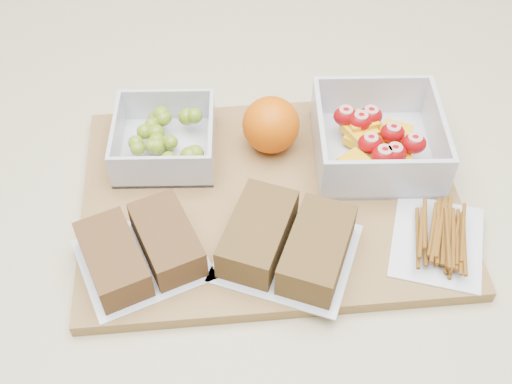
% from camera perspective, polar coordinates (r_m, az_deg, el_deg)
% --- Properties ---
extents(counter, '(1.20, 0.90, 0.90)m').
position_cam_1_polar(counter, '(1.12, -0.48, -15.79)').
color(counter, beige).
rests_on(counter, ground).
extents(cutting_board, '(0.44, 0.33, 0.02)m').
position_cam_1_polar(cutting_board, '(0.73, 1.30, -0.59)').
color(cutting_board, olive).
rests_on(cutting_board, counter).
extents(grape_container, '(0.11, 0.11, 0.05)m').
position_cam_1_polar(grape_container, '(0.76, -8.09, 4.71)').
color(grape_container, silver).
rests_on(grape_container, cutting_board).
extents(fruit_container, '(0.14, 0.14, 0.06)m').
position_cam_1_polar(fruit_container, '(0.76, 10.67, 4.53)').
color(fruit_container, silver).
rests_on(fruit_container, cutting_board).
extents(orange, '(0.07, 0.07, 0.07)m').
position_cam_1_polar(orange, '(0.75, 1.34, 5.99)').
color(orange, '#DE5B05').
rests_on(orange, cutting_board).
extents(sandwich_bag_left, '(0.16, 0.15, 0.04)m').
position_cam_1_polar(sandwich_bag_left, '(0.66, -10.22, -5.08)').
color(sandwich_bag_left, silver).
rests_on(sandwich_bag_left, cutting_board).
extents(sandwich_bag_center, '(0.17, 0.16, 0.04)m').
position_cam_1_polar(sandwich_bag_center, '(0.66, 2.79, -4.47)').
color(sandwich_bag_center, silver).
rests_on(sandwich_bag_center, cutting_board).
extents(pretzel_bag, '(0.12, 0.13, 0.03)m').
position_cam_1_polar(pretzel_bag, '(0.70, 16.00, -3.72)').
color(pretzel_bag, silver).
rests_on(pretzel_bag, cutting_board).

